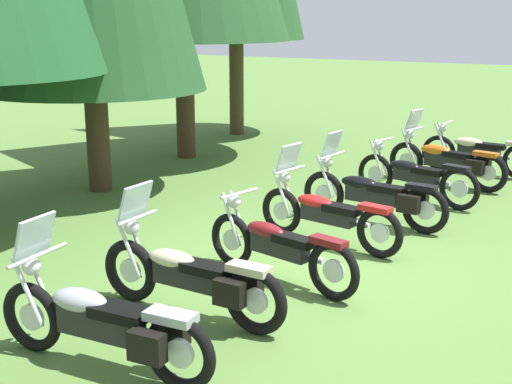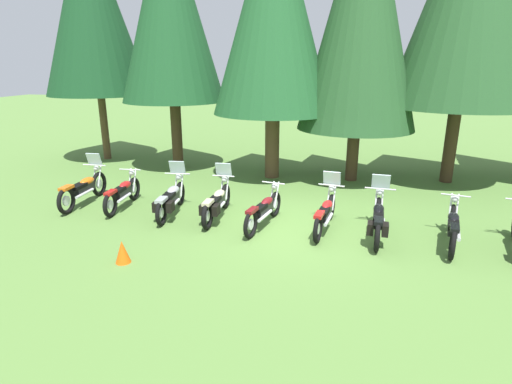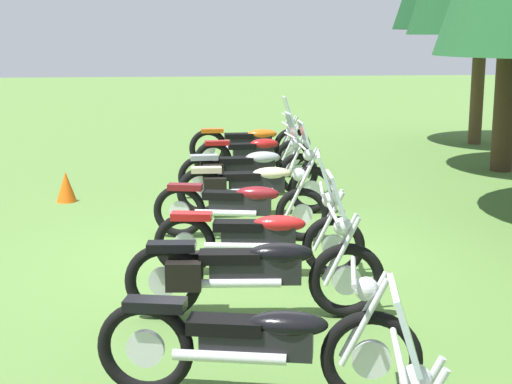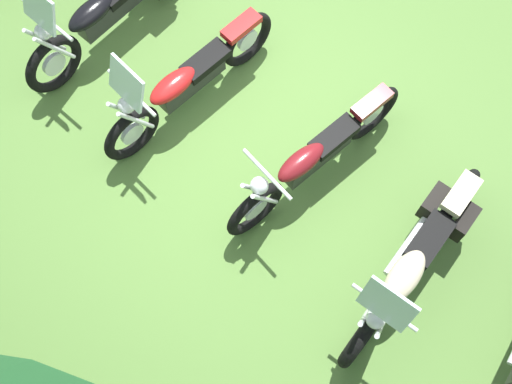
{
  "view_description": "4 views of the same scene",
  "coord_description": "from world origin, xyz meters",
  "px_view_note": "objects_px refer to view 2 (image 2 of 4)",
  "views": [
    {
      "loc": [
        -7.5,
        -3.6,
        3.08
      ],
      "look_at": [
        0.03,
        0.79,
        0.83
      ],
      "focal_mm": 47.66,
      "sensor_mm": 36.0,
      "label": 1
    },
    {
      "loc": [
        0.95,
        -9.66,
        3.98
      ],
      "look_at": [
        -1.1,
        0.64,
        0.7
      ],
      "focal_mm": 29.01,
      "sensor_mm": 36.0,
      "label": 2
    },
    {
      "loc": [
        8.61,
        -0.82,
        2.58
      ],
      "look_at": [
        -0.85,
        0.21,
        0.6
      ],
      "focal_mm": 52.92,
      "sensor_mm": 36.0,
      "label": 3
    },
    {
      "loc": [
        -1.91,
        2.54,
        6.22
      ],
      "look_at": [
        -0.54,
        0.69,
        0.52
      ],
      "focal_mm": 45.62,
      "sensor_mm": 36.0,
      "label": 4
    }
  ],
  "objects_px": {
    "motorcycle_7": "(453,226)",
    "pine_tree_2": "(274,8)",
    "motorcycle_6": "(378,219)",
    "motorcycle_0": "(84,188)",
    "motorcycle_1": "(123,193)",
    "pine_tree_1": "(169,6)",
    "motorcycle_2": "(171,198)",
    "motorcycle_4": "(264,210)",
    "motorcycle_3": "(217,202)",
    "traffic_cone": "(122,252)",
    "pine_tree_0": "(91,6)",
    "motorcycle_5": "(326,212)",
    "pine_tree_3": "(363,6)"
  },
  "relations": [
    {
      "from": "motorcycle_4",
      "to": "pine_tree_1",
      "type": "relative_size",
      "value": 0.24
    },
    {
      "from": "motorcycle_2",
      "to": "traffic_cone",
      "type": "relative_size",
      "value": 4.84
    },
    {
      "from": "motorcycle_4",
      "to": "motorcycle_6",
      "type": "relative_size",
      "value": 0.93
    },
    {
      "from": "pine_tree_2",
      "to": "pine_tree_0",
      "type": "bearing_deg",
      "value": 167.93
    },
    {
      "from": "motorcycle_4",
      "to": "motorcycle_7",
      "type": "relative_size",
      "value": 0.98
    },
    {
      "from": "motorcycle_0",
      "to": "motorcycle_1",
      "type": "bearing_deg",
      "value": -95.34
    },
    {
      "from": "traffic_cone",
      "to": "motorcycle_2",
      "type": "bearing_deg",
      "value": 92.21
    },
    {
      "from": "motorcycle_0",
      "to": "motorcycle_7",
      "type": "height_order",
      "value": "motorcycle_0"
    },
    {
      "from": "pine_tree_3",
      "to": "motorcycle_6",
      "type": "bearing_deg",
      "value": -84.31
    },
    {
      "from": "motorcycle_2",
      "to": "motorcycle_3",
      "type": "xyz_separation_m",
      "value": [
        1.3,
        -0.02,
        -0.01
      ]
    },
    {
      "from": "pine_tree_3",
      "to": "motorcycle_7",
      "type": "bearing_deg",
      "value": -67.71
    },
    {
      "from": "motorcycle_0",
      "to": "motorcycle_1",
      "type": "height_order",
      "value": "motorcycle_0"
    },
    {
      "from": "motorcycle_4",
      "to": "pine_tree_0",
      "type": "bearing_deg",
      "value": 64.09
    },
    {
      "from": "motorcycle_2",
      "to": "pine_tree_0",
      "type": "relative_size",
      "value": 0.24
    },
    {
      "from": "motorcycle_0",
      "to": "pine_tree_3",
      "type": "xyz_separation_m",
      "value": [
        7.75,
        4.23,
        5.21
      ]
    },
    {
      "from": "motorcycle_2",
      "to": "pine_tree_2",
      "type": "relative_size",
      "value": 0.25
    },
    {
      "from": "motorcycle_4",
      "to": "motorcycle_6",
      "type": "height_order",
      "value": "motorcycle_6"
    },
    {
      "from": "motorcycle_7",
      "to": "motorcycle_4",
      "type": "bearing_deg",
      "value": 99.12
    },
    {
      "from": "pine_tree_1",
      "to": "motorcycle_6",
      "type": "bearing_deg",
      "value": -37.83
    },
    {
      "from": "motorcycle_6",
      "to": "pine_tree_3",
      "type": "relative_size",
      "value": 0.25
    },
    {
      "from": "motorcycle_4",
      "to": "pine_tree_2",
      "type": "relative_size",
      "value": 0.25
    },
    {
      "from": "motorcycle_3",
      "to": "pine_tree_2",
      "type": "bearing_deg",
      "value": -9.08
    },
    {
      "from": "pine_tree_2",
      "to": "motorcycle_1",
      "type": "bearing_deg",
      "value": -131.03
    },
    {
      "from": "pine_tree_1",
      "to": "motorcycle_2",
      "type": "bearing_deg",
      "value": -70.56
    },
    {
      "from": "motorcycle_6",
      "to": "motorcycle_1",
      "type": "bearing_deg",
      "value": 88.91
    },
    {
      "from": "pine_tree_1",
      "to": "pine_tree_3",
      "type": "distance_m",
      "value": 6.73
    },
    {
      "from": "pine_tree_0",
      "to": "pine_tree_2",
      "type": "height_order",
      "value": "pine_tree_0"
    },
    {
      "from": "pine_tree_0",
      "to": "motorcycle_0",
      "type": "bearing_deg",
      "value": -65.48
    },
    {
      "from": "motorcycle_2",
      "to": "motorcycle_5",
      "type": "xyz_separation_m",
      "value": [
        4.17,
        -0.25,
        -0.02
      ]
    },
    {
      "from": "motorcycle_7",
      "to": "pine_tree_1",
      "type": "distance_m",
      "value": 11.88
    },
    {
      "from": "motorcycle_7",
      "to": "pine_tree_2",
      "type": "distance_m",
      "value": 8.83
    },
    {
      "from": "motorcycle_2",
      "to": "motorcycle_4",
      "type": "distance_m",
      "value": 2.66
    },
    {
      "from": "pine_tree_3",
      "to": "traffic_cone",
      "type": "bearing_deg",
      "value": -122.62
    },
    {
      "from": "motorcycle_2",
      "to": "pine_tree_2",
      "type": "height_order",
      "value": "pine_tree_2"
    },
    {
      "from": "motorcycle_7",
      "to": "pine_tree_2",
      "type": "bearing_deg",
      "value": 57.18
    },
    {
      "from": "motorcycle_2",
      "to": "pine_tree_1",
      "type": "bearing_deg",
      "value": 15.06
    },
    {
      "from": "motorcycle_3",
      "to": "motorcycle_5",
      "type": "bearing_deg",
      "value": -93.93
    },
    {
      "from": "motorcycle_1",
      "to": "motorcycle_6",
      "type": "xyz_separation_m",
      "value": [
        6.98,
        -0.76,
        0.03
      ]
    },
    {
      "from": "motorcycle_4",
      "to": "motorcycle_7",
      "type": "height_order",
      "value": "motorcycle_7"
    },
    {
      "from": "motorcycle_7",
      "to": "pine_tree_2",
      "type": "xyz_separation_m",
      "value": [
        -4.97,
        5.06,
        5.25
      ]
    },
    {
      "from": "motorcycle_0",
      "to": "motorcycle_5",
      "type": "xyz_separation_m",
      "value": [
        7.02,
        -0.62,
        -0.03
      ]
    },
    {
      "from": "traffic_cone",
      "to": "motorcycle_1",
      "type": "bearing_deg",
      "value": 117.93
    },
    {
      "from": "pine_tree_1",
      "to": "motorcycle_5",
      "type": "bearing_deg",
      "value": -41.92
    },
    {
      "from": "pine_tree_3",
      "to": "traffic_cone",
      "type": "xyz_separation_m",
      "value": [
        -4.79,
        -7.49,
        -5.46
      ]
    },
    {
      "from": "motorcycle_0",
      "to": "motorcycle_2",
      "type": "height_order",
      "value": "motorcycle_0"
    },
    {
      "from": "motorcycle_4",
      "to": "pine_tree_3",
      "type": "distance_m",
      "value": 7.56
    },
    {
      "from": "motorcycle_1",
      "to": "motorcycle_4",
      "type": "distance_m",
      "value": 4.25
    },
    {
      "from": "motorcycle_4",
      "to": "traffic_cone",
      "type": "distance_m",
      "value": 3.6
    },
    {
      "from": "motorcycle_6",
      "to": "motorcycle_0",
      "type": "bearing_deg",
      "value": 89.23
    },
    {
      "from": "motorcycle_0",
      "to": "motorcycle_3",
      "type": "bearing_deg",
      "value": -96.53
    }
  ]
}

